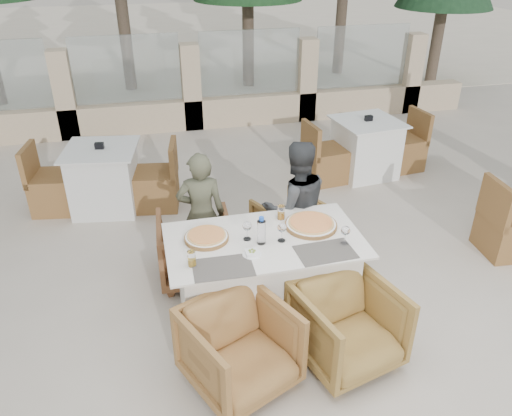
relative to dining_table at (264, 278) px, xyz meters
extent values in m
plane|color=beige|center=(-0.01, 0.11, -0.39)|extent=(80.00, 80.00, 0.00)
cube|color=beige|center=(-0.01, 14.11, -0.38)|extent=(30.00, 16.00, 0.01)
cube|color=#57514B|center=(-0.40, -0.31, 0.39)|extent=(0.46, 0.31, 0.00)
cube|color=#56514A|center=(0.42, -0.29, 0.39)|extent=(0.46, 0.32, 0.00)
cylinder|color=#D24E1C|center=(-0.46, 0.11, 0.41)|extent=(0.44, 0.44, 0.05)
cylinder|color=#E8511F|center=(0.43, 0.10, 0.41)|extent=(0.50, 0.50, 0.06)
cylinder|color=#BDDBF9|center=(-0.04, -0.05, 0.51)|extent=(0.09, 0.09, 0.24)
cylinder|color=gold|center=(-0.62, -0.22, 0.45)|extent=(0.07, 0.07, 0.12)
cylinder|color=orange|center=(0.22, 0.29, 0.45)|extent=(0.08, 0.08, 0.13)
imported|color=brown|center=(-0.51, 0.69, -0.07)|extent=(0.71, 0.73, 0.64)
imported|color=olive|center=(0.50, 1.03, -0.11)|extent=(0.77, 0.78, 0.54)
imported|color=olive|center=(-0.36, -0.70, -0.06)|extent=(0.94, 0.95, 0.66)
imported|color=olive|center=(0.49, -0.66, -0.05)|extent=(0.87, 0.88, 0.66)
imported|color=#4D4E39|center=(-0.42, 0.79, 0.24)|extent=(0.49, 0.35, 1.25)
imported|color=#36383B|center=(0.46, 0.61, 0.29)|extent=(0.66, 0.52, 1.34)
camera|label=1|loc=(-0.85, -3.31, 2.58)|focal=35.00mm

